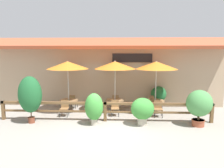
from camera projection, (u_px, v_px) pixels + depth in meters
ground_plane at (103, 129)px, 9.73m from camera, size 60.00×60.00×0.00m
building_facade at (109, 71)px, 13.45m from camera, size 14.28×1.49×4.23m
patio_railing at (105, 107)px, 10.66m from camera, size 10.40×0.14×0.95m
patio_umbrella_near at (68, 65)px, 11.97m from camera, size 2.27×2.27×2.89m
dining_table_near at (69, 102)px, 12.29m from camera, size 1.02×1.02×0.70m
chair_near_streetside at (65, 107)px, 11.53m from camera, size 0.43×0.43×0.84m
chair_near_wallside at (73, 101)px, 13.08m from camera, size 0.46×0.46×0.84m
patio_umbrella_middle at (115, 65)px, 11.99m from camera, size 2.27×2.27×2.89m
dining_table_middle at (115, 102)px, 12.31m from camera, size 1.02×1.02×0.70m
chair_middle_streetside at (115, 107)px, 11.58m from camera, size 0.44×0.44×0.84m
chair_middle_wallside at (115, 101)px, 13.06m from camera, size 0.50×0.50×0.84m
patio_umbrella_far at (156, 65)px, 11.83m from camera, size 2.27×2.27×2.89m
dining_table_far at (155, 103)px, 12.14m from camera, size 1.02×1.02×0.70m
chair_far_streetside at (158, 108)px, 11.41m from camera, size 0.44×0.44×0.84m
chair_far_wallside at (152, 101)px, 12.91m from camera, size 0.42×0.42×0.84m
potted_plant_tall_tropical at (30, 95)px, 10.29m from camera, size 1.10×0.99×2.26m
potted_plant_small_flowering at (199, 105)px, 9.92m from camera, size 1.17×1.05×1.68m
potted_plant_entrance_palm at (94, 107)px, 10.09m from camera, size 0.85×0.77×1.50m
potted_plant_corner_fern at (142, 110)px, 10.07m from camera, size 1.07×0.96×1.29m
potted_plant_broad_leaf at (159, 95)px, 12.97m from camera, size 0.92×0.82×1.35m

